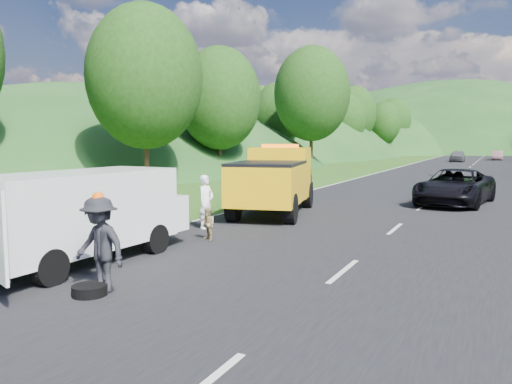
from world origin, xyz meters
The scene contains 15 objects.
ground centered at (0.00, 0.00, 0.00)m, with size 320.00×320.00×0.00m, color #38661E.
road_surface centered at (3.00, 40.00, 0.01)m, with size 14.00×200.00×0.02m, color black.
tree_line_left centered at (-19.00, 60.00, 0.00)m, with size 14.00×140.00×14.00m, color #265218, non-canonical shape.
hills_backdrop centered at (6.50, 134.70, 0.00)m, with size 201.00×288.60×44.00m, color #2D5B23, non-canonical shape.
tow_truck centered at (-2.03, 5.37, 1.37)m, with size 3.75×6.86×2.79m.
white_van centered at (-2.88, -3.95, 1.26)m, with size 3.43×6.32×2.22m.
woman centered at (-2.71, 1.32, 0.00)m, with size 0.65×0.48×1.79m, color white.
child centered at (-1.61, -0.35, 0.00)m, with size 0.47×0.36×0.96m, color tan.
worker centered at (-0.75, -5.64, 0.00)m, with size 1.22×0.70×1.88m, color black.
suitcase centered at (-3.84, -0.07, 0.28)m, with size 0.34×0.19×0.55m, color #5D5F47.
spare_tire centered at (-0.84, -5.85, 0.00)m, with size 0.67×0.67×0.20m, color black.
passing_suv centered at (4.22, 11.70, 0.00)m, with size 2.69×5.84×1.62m, color black.
dist_car_a centered at (0.61, 60.16, 0.00)m, with size 1.83×4.56×1.55m, color #4B4C50.
dist_car_b centered at (5.41, 68.41, 0.00)m, with size 1.43×4.11×1.35m, color #7D535B.
dist_car_c centered at (2.75, 97.13, 0.00)m, with size 2.01×4.95×1.44m, color #AA5560.
Camera 1 is at (6.11, -12.75, 2.98)m, focal length 35.00 mm.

